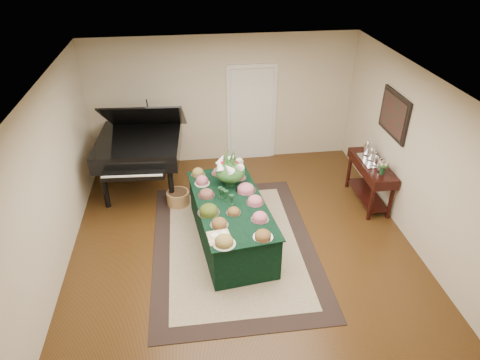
{
  "coord_description": "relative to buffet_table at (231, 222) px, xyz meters",
  "views": [
    {
      "loc": [
        -0.75,
        -5.42,
        4.58
      ],
      "look_at": [
        0.0,
        0.3,
        1.05
      ],
      "focal_mm": 32.0,
      "sensor_mm": 36.0,
      "label": 1
    }
  ],
  "objects": [
    {
      "name": "pink_bouquet",
      "position": [
        2.67,
        0.44,
        0.6
      ],
      "size": [
        0.19,
        0.19,
        0.25
      ],
      "color": "#15361E",
      "rests_on": "mahogany_sideboard"
    },
    {
      "name": "tea_service",
      "position": [
        2.67,
        0.88,
        0.55
      ],
      "size": [
        0.34,
        0.74,
        0.3
      ],
      "color": "silver",
      "rests_on": "mahogany_sideboard"
    },
    {
      "name": "floral_centerpiece",
      "position": [
        0.06,
        0.54,
        0.68
      ],
      "size": [
        0.52,
        0.52,
        0.52
      ],
      "color": "#15361E",
      "rests_on": "buffet_table"
    },
    {
      "name": "wicker_basket",
      "position": [
        -0.86,
        1.19,
        -0.26
      ],
      "size": [
        0.42,
        0.42,
        0.26
      ],
      "primitive_type": "cylinder",
      "color": "olive",
      "rests_on": "ground"
    },
    {
      "name": "grand_piano",
      "position": [
        -1.51,
        1.87,
        0.55
      ],
      "size": [
        1.73,
        1.92,
        1.85
      ],
      "color": "black",
      "rests_on": "ground"
    },
    {
      "name": "mahogany_sideboard",
      "position": [
        2.67,
        0.82,
        0.25
      ],
      "size": [
        0.45,
        1.31,
        0.83
      ],
      "color": "black",
      "rests_on": "ground"
    },
    {
      "name": "buffet_table",
      "position": [
        0.0,
        0.0,
        0.0
      ],
      "size": [
        1.32,
        2.34,
        0.77
      ],
      "color": "black",
      "rests_on": "ground"
    },
    {
      "name": "cutting_board",
      "position": [
        -0.26,
        -0.84,
        0.42
      ],
      "size": [
        0.35,
        0.35,
        0.1
      ],
      "color": "tan",
      "rests_on": "buffet_table"
    },
    {
      "name": "food_platters",
      "position": [
        -0.02,
        0.06,
        0.43
      ],
      "size": [
        1.12,
        2.37,
        0.12
      ],
      "color": "silver",
      "rests_on": "buffet_table"
    },
    {
      "name": "wall_painting",
      "position": [
        2.89,
        0.82,
        1.36
      ],
      "size": [
        0.05,
        0.95,
        0.75
      ],
      "color": "black",
      "rests_on": "ground"
    },
    {
      "name": "ground",
      "position": [
        0.18,
        -0.11,
        -0.39
      ],
      "size": [
        6.0,
        6.0,
        0.0
      ],
      "primitive_type": "plane",
      "color": "black",
      "rests_on": "ground"
    },
    {
      "name": "area_rug",
      "position": [
        0.03,
        -0.12,
        -0.38
      ],
      "size": [
        2.6,
        3.64,
        0.01
      ],
      "color": "black",
      "rests_on": "ground"
    },
    {
      "name": "kitchen_doorway",
      "position": [
        0.78,
        2.86,
        0.64
      ],
      "size": [
        1.05,
        0.07,
        2.1
      ],
      "color": "silver",
      "rests_on": "ground"
    },
    {
      "name": "green_goblets",
      "position": [
        -0.08,
        0.08,
        0.47
      ],
      "size": [
        0.23,
        0.32,
        0.18
      ],
      "color": "#15361E",
      "rests_on": "buffet_table"
    }
  ]
}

